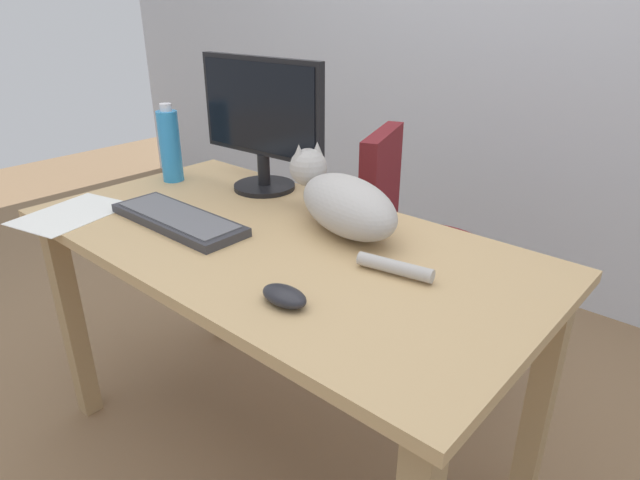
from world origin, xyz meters
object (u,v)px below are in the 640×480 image
object	(u,v)px
computer_mouse	(284,296)
water_bottle	(170,145)
monitor	(261,120)
keyboard	(178,219)
office_chair	(412,273)
cat	(343,201)

from	to	relation	value
computer_mouse	water_bottle	distance (m)	0.93
monitor	computer_mouse	bearing A→B (deg)	-40.12
keyboard	water_bottle	distance (m)	0.42
monitor	computer_mouse	distance (m)	0.77
keyboard	office_chair	bearing A→B (deg)	69.80
keyboard	cat	world-z (taller)	cat
computer_mouse	monitor	bearing A→B (deg)	139.88
cat	water_bottle	size ratio (longest dim) A/B	2.24
cat	computer_mouse	size ratio (longest dim) A/B	5.29
monitor	cat	distance (m)	0.44
office_chair	keyboard	xyz separation A→B (m)	(-0.29, -0.79, 0.38)
monitor	computer_mouse	world-z (taller)	monitor
office_chair	monitor	distance (m)	0.80
keyboard	monitor	bearing A→B (deg)	96.32
monitor	water_bottle	world-z (taller)	monitor
keyboard	computer_mouse	xyz separation A→B (m)	(0.52, -0.11, 0.00)
water_bottle	computer_mouse	bearing A→B (deg)	-21.04
computer_mouse	cat	bearing A→B (deg)	112.35
monitor	keyboard	distance (m)	0.42
keyboard	computer_mouse	size ratio (longest dim) A/B	4.00
office_chair	cat	world-z (taller)	cat
office_chair	monitor	world-z (taller)	monitor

